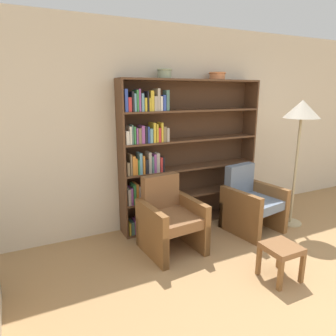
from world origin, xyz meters
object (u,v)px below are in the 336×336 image
object	(u,v)px
armchair_leather	(170,218)
armchair_cushioned	(251,202)
bookshelf	(177,155)
bowl_slate	(165,73)
footstool	(281,252)
bowl_stoneware	(217,75)
floor_lamp	(301,115)

from	to	relation	value
armchair_leather	armchair_cushioned	xyz separation A→B (m)	(1.25, -0.00, 0.00)
bookshelf	bowl_slate	world-z (taller)	bowl_slate
bowl_slate	footstool	size ratio (longest dim) A/B	0.53
armchair_leather	bowl_slate	bearing A→B (deg)	-114.83
bowl_slate	bowl_stoneware	xyz separation A→B (m)	(0.81, 0.00, -0.01)
footstool	armchair_leather	bearing A→B (deg)	125.52
armchair_leather	floor_lamp	xyz separation A→B (m)	(1.92, -0.12, 1.18)
bowl_slate	armchair_leather	size ratio (longest dim) A/B	0.22
bookshelf	footstool	size ratio (longest dim) A/B	5.52
floor_lamp	armchair_leather	bearing A→B (deg)	176.44
bowl_slate	bowl_stoneware	bearing A→B (deg)	0.00
bowl_stoneware	floor_lamp	world-z (taller)	bowl_stoneware
bowl_slate	floor_lamp	xyz separation A→B (m)	(1.70, -0.72, -0.54)
bookshelf	footstool	distance (m)	1.84
armchair_cushioned	footstool	size ratio (longest dim) A/B	2.37
bookshelf	bowl_stoneware	bearing A→B (deg)	-1.32
bookshelf	floor_lamp	size ratio (longest dim) A/B	1.17
floor_lamp	footstool	distance (m)	1.96
armchair_leather	footstool	size ratio (longest dim) A/B	2.37
armchair_cushioned	footstool	distance (m)	1.17
bowl_stoneware	footstool	world-z (taller)	bowl_stoneware
bowl_stoneware	floor_lamp	xyz separation A→B (m)	(0.89, -0.72, -0.53)
bookshelf	footstool	world-z (taller)	bookshelf
bowl_stoneware	footstool	bearing A→B (deg)	-99.69
bowl_stoneware	floor_lamp	bearing A→B (deg)	-38.70
bowl_slate	floor_lamp	distance (m)	1.92
bowl_slate	armchair_cushioned	distance (m)	2.09
bowl_slate	floor_lamp	world-z (taller)	bowl_slate
bookshelf	armchair_cushioned	world-z (taller)	bookshelf
bookshelf	bowl_stoneware	distance (m)	1.24
armchair_cushioned	floor_lamp	distance (m)	1.36
bowl_slate	footstool	world-z (taller)	bowl_slate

